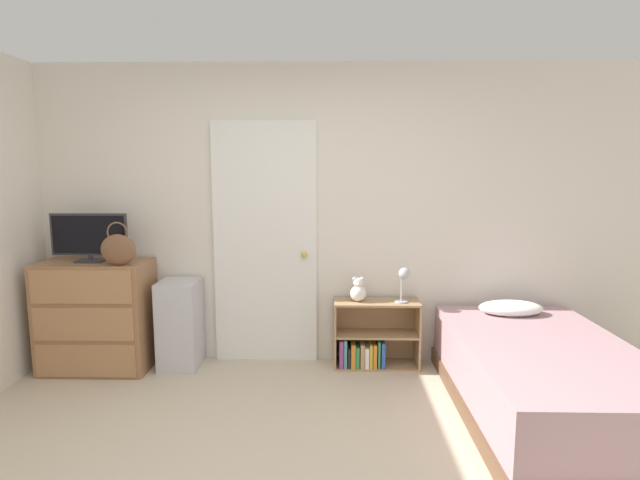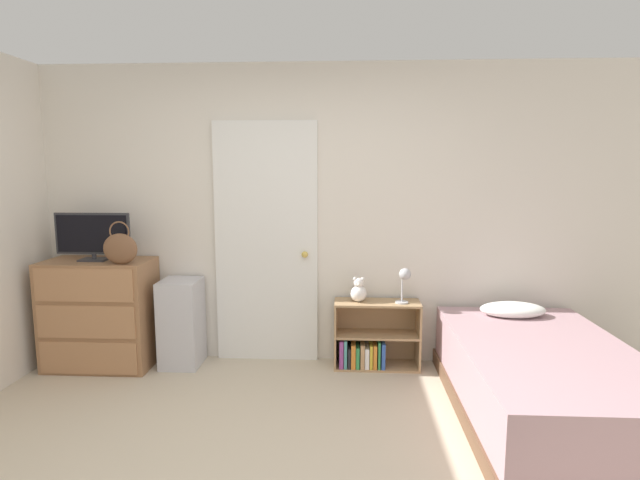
{
  "view_description": "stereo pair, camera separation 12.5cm",
  "coord_description": "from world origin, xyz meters",
  "px_view_note": "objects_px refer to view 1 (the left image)",
  "views": [
    {
      "loc": [
        0.32,
        -2.2,
        1.68
      ],
      "look_at": [
        0.23,
        1.8,
        1.1
      ],
      "focal_mm": 28.0,
      "sensor_mm": 36.0,
      "label": 1
    },
    {
      "loc": [
        0.44,
        -2.19,
        1.68
      ],
      "look_at": [
        0.23,
        1.8,
        1.1
      ],
      "focal_mm": 28.0,
      "sensor_mm": 36.0,
      "label": 2
    }
  ],
  "objects_px": {
    "storage_bin": "(180,324)",
    "dresser": "(97,316)",
    "handbag": "(118,249)",
    "bookshelf": "(370,341)",
    "teddy_bear": "(358,291)",
    "desk_lamp": "(404,278)",
    "bed": "(545,379)",
    "tv": "(89,237)"
  },
  "relations": [
    {
      "from": "storage_bin",
      "to": "bed",
      "type": "relative_size",
      "value": 0.38
    },
    {
      "from": "tv",
      "to": "storage_bin",
      "type": "distance_m",
      "value": 1.03
    },
    {
      "from": "tv",
      "to": "desk_lamp",
      "type": "xyz_separation_m",
      "value": [
        2.58,
        0.06,
        -0.34
      ]
    },
    {
      "from": "desk_lamp",
      "to": "teddy_bear",
      "type": "bearing_deg",
      "value": 174.02
    },
    {
      "from": "tv",
      "to": "bookshelf",
      "type": "xyz_separation_m",
      "value": [
        2.31,
        0.11,
        -0.91
      ]
    },
    {
      "from": "desk_lamp",
      "to": "bed",
      "type": "relative_size",
      "value": 0.15
    },
    {
      "from": "bookshelf",
      "to": "desk_lamp",
      "type": "xyz_separation_m",
      "value": [
        0.27,
        -0.04,
        0.56
      ]
    },
    {
      "from": "handbag",
      "to": "bookshelf",
      "type": "relative_size",
      "value": 0.48
    },
    {
      "from": "tv",
      "to": "bed",
      "type": "xyz_separation_m",
      "value": [
        3.44,
        -0.73,
        -0.87
      ]
    },
    {
      "from": "teddy_bear",
      "to": "desk_lamp",
      "type": "relative_size",
      "value": 0.71
    },
    {
      "from": "desk_lamp",
      "to": "bookshelf",
      "type": "bearing_deg",
      "value": 171.06
    },
    {
      "from": "handbag",
      "to": "desk_lamp",
      "type": "distance_m",
      "value": 2.31
    },
    {
      "from": "handbag",
      "to": "desk_lamp",
      "type": "bearing_deg",
      "value": 5.38
    },
    {
      "from": "dresser",
      "to": "handbag",
      "type": "bearing_deg",
      "value": -28.68
    },
    {
      "from": "bed",
      "to": "handbag",
      "type": "bearing_deg",
      "value": 169.55
    },
    {
      "from": "storage_bin",
      "to": "teddy_bear",
      "type": "distance_m",
      "value": 1.53
    },
    {
      "from": "teddy_bear",
      "to": "storage_bin",
      "type": "bearing_deg",
      "value": -178.4
    },
    {
      "from": "bookshelf",
      "to": "handbag",
      "type": "bearing_deg",
      "value": -172.71
    },
    {
      "from": "tv",
      "to": "desk_lamp",
      "type": "height_order",
      "value": "tv"
    },
    {
      "from": "tv",
      "to": "storage_bin",
      "type": "xyz_separation_m",
      "value": [
        0.7,
        0.06,
        -0.75
      ]
    },
    {
      "from": "storage_bin",
      "to": "teddy_bear",
      "type": "relative_size",
      "value": 3.55
    },
    {
      "from": "dresser",
      "to": "bookshelf",
      "type": "relative_size",
      "value": 1.28
    },
    {
      "from": "storage_bin",
      "to": "teddy_bear",
      "type": "height_order",
      "value": "teddy_bear"
    },
    {
      "from": "bookshelf",
      "to": "desk_lamp",
      "type": "height_order",
      "value": "desk_lamp"
    },
    {
      "from": "dresser",
      "to": "bed",
      "type": "bearing_deg",
      "value": -12.08
    },
    {
      "from": "handbag",
      "to": "bookshelf",
      "type": "distance_m",
      "value": 2.19
    },
    {
      "from": "storage_bin",
      "to": "bed",
      "type": "xyz_separation_m",
      "value": [
        2.74,
        -0.79,
        -0.12
      ]
    },
    {
      "from": "storage_bin",
      "to": "tv",
      "type": "bearing_deg",
      "value": -175.02
    },
    {
      "from": "dresser",
      "to": "desk_lamp",
      "type": "height_order",
      "value": "dresser"
    },
    {
      "from": "dresser",
      "to": "teddy_bear",
      "type": "bearing_deg",
      "value": 2.67
    },
    {
      "from": "teddy_bear",
      "to": "bed",
      "type": "distance_m",
      "value": 1.54
    },
    {
      "from": "handbag",
      "to": "bookshelf",
      "type": "xyz_separation_m",
      "value": [
        2.01,
        0.26,
        -0.83
      ]
    },
    {
      "from": "storage_bin",
      "to": "bookshelf",
      "type": "height_order",
      "value": "storage_bin"
    },
    {
      "from": "dresser",
      "to": "teddy_bear",
      "type": "relative_size",
      "value": 4.37
    },
    {
      "from": "bookshelf",
      "to": "teddy_bear",
      "type": "xyz_separation_m",
      "value": [
        -0.11,
        -0.0,
        0.44
      ]
    },
    {
      "from": "storage_bin",
      "to": "bookshelf",
      "type": "xyz_separation_m",
      "value": [
        1.61,
        0.05,
        -0.15
      ]
    },
    {
      "from": "storage_bin",
      "to": "dresser",
      "type": "bearing_deg",
      "value": -174.96
    },
    {
      "from": "dresser",
      "to": "desk_lamp",
      "type": "relative_size",
      "value": 3.09
    },
    {
      "from": "bed",
      "to": "tv",
      "type": "bearing_deg",
      "value": 168.01
    },
    {
      "from": "storage_bin",
      "to": "teddy_bear",
      "type": "bearing_deg",
      "value": 1.6
    },
    {
      "from": "bookshelf",
      "to": "dresser",
      "type": "bearing_deg",
      "value": -177.38
    },
    {
      "from": "dresser",
      "to": "bed",
      "type": "height_order",
      "value": "dresser"
    }
  ]
}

